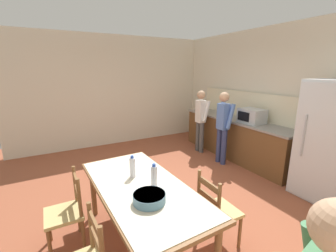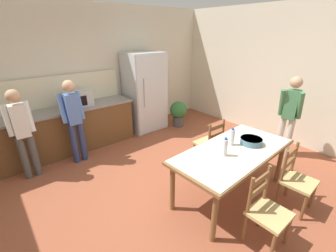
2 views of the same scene
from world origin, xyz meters
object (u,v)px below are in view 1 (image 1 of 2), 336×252
(bottle_near_centre, at_px, (132,167))
(bottle_off_centre, at_px, (154,176))
(microwave, at_px, (252,116))
(dining_table, at_px, (141,192))
(serving_bowl, at_px, (149,197))
(chair_side_far_right, at_px, (217,211))
(refrigerator, at_px, (335,143))
(person_at_sink, at_px, (201,118))
(chair_side_near_left, at_px, (67,212))
(person_at_counter, at_px, (223,124))

(bottle_near_centre, height_order, bottle_off_centre, same)
(microwave, distance_m, dining_table, 3.19)
(serving_bowl, height_order, chair_side_far_right, chair_side_far_right)
(bottle_near_centre, bearing_deg, refrigerator, 75.84)
(bottle_near_centre, xyz_separation_m, serving_bowl, (0.59, -0.04, -0.07))
(person_at_sink, bearing_deg, chair_side_far_right, -123.11)
(microwave, distance_m, chair_side_near_left, 3.85)
(chair_side_near_left, height_order, person_at_counter, person_at_counter)
(bottle_near_centre, xyz_separation_m, person_at_sink, (-1.98, 2.48, -0.04))
(person_at_counter, bearing_deg, bottle_near_centre, -154.80)
(refrigerator, xyz_separation_m, serving_bowl, (-0.16, -3.01, -0.12))
(bottle_near_centre, bearing_deg, serving_bowl, -4.22)
(chair_side_near_left, bearing_deg, refrigerator, 76.23)
(person_at_counter, bearing_deg, microwave, -29.50)
(chair_side_far_right, distance_m, person_at_counter, 2.51)
(microwave, xyz_separation_m, person_at_sink, (-1.11, -0.50, -0.21))
(person_at_counter, bearing_deg, serving_bowl, -145.16)
(bottle_near_centre, distance_m, person_at_counter, 2.72)
(chair_side_near_left, xyz_separation_m, person_at_counter, (-1.00, 3.22, 0.44))
(dining_table, relative_size, bottle_off_centre, 7.34)
(serving_bowl, height_order, chair_side_near_left, chair_side_near_left)
(chair_side_near_left, bearing_deg, person_at_sink, 119.28)
(bottle_off_centre, height_order, serving_bowl, bottle_off_centre)
(serving_bowl, bearing_deg, person_at_sink, 135.41)
(refrigerator, distance_m, person_at_sink, 2.77)
(refrigerator, height_order, chair_side_far_right, refrigerator)
(refrigerator, height_order, chair_side_near_left, refrigerator)
(bottle_near_centre, distance_m, bottle_off_centre, 0.36)
(bottle_off_centre, xyz_separation_m, person_at_sink, (-2.31, 2.36, -0.04))
(bottle_off_centre, relative_size, chair_side_far_right, 0.30)
(refrigerator, relative_size, chair_side_near_left, 2.08)
(bottle_off_centre, bearing_deg, dining_table, -128.29)
(dining_table, height_order, person_at_sink, person_at_sink)
(dining_table, distance_m, person_at_counter, 2.83)
(chair_side_near_left, relative_size, person_at_sink, 0.59)
(refrigerator, xyz_separation_m, person_at_sink, (-2.72, -0.48, -0.08))
(microwave, relative_size, dining_table, 0.25)
(microwave, height_order, bottle_off_centre, microwave)
(chair_side_far_right, bearing_deg, serving_bowl, 87.00)
(chair_side_near_left, bearing_deg, person_at_counter, 107.22)
(bottle_near_centre, bearing_deg, person_at_sink, 128.52)
(microwave, height_order, bottle_near_centre, microwave)
(refrigerator, xyz_separation_m, microwave, (-1.61, 0.02, 0.13))
(microwave, relative_size, chair_side_near_left, 0.55)
(chair_side_far_right, relative_size, person_at_counter, 0.58)
(person_at_sink, bearing_deg, serving_bowl, -134.59)
(microwave, relative_size, bottle_off_centre, 1.85)
(chair_side_far_right, bearing_deg, microwave, -54.38)
(refrigerator, distance_m, dining_table, 3.01)
(bottle_off_centre, xyz_separation_m, chair_side_near_left, (-0.50, -0.88, -0.46))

